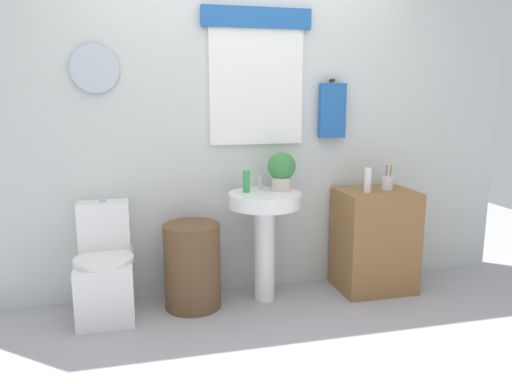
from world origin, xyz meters
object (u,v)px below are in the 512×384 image
at_px(lotion_bottle, 368,180).
at_px(toothbrush_cup, 388,182).
at_px(laundry_hamper, 192,266).
at_px(toilet, 106,272).
at_px(pedestal_sink, 265,220).
at_px(wooden_cabinet, 374,240).
at_px(potted_plant, 282,169).
at_px(soap_bottle, 246,181).

relative_size(lotion_bottle, toothbrush_cup, 0.97).
bearing_deg(laundry_hamper, toilet, 176.52).
distance_m(lotion_bottle, toothbrush_cup, 0.21).
relative_size(toilet, laundry_hamper, 1.29).
distance_m(toilet, pedestal_sink, 1.14).
bearing_deg(laundry_hamper, toothbrush_cup, 0.77).
bearing_deg(pedestal_sink, wooden_cabinet, 0.00).
bearing_deg(wooden_cabinet, potted_plant, 175.23).
height_order(wooden_cabinet, soap_bottle, soap_bottle).
bearing_deg(soap_bottle, toothbrush_cup, -1.60).
height_order(potted_plant, lotion_bottle, potted_plant).
relative_size(soap_bottle, potted_plant, 0.57).
distance_m(potted_plant, lotion_bottle, 0.64).
distance_m(laundry_hamper, pedestal_sink, 0.59).
bearing_deg(toilet, potted_plant, 1.15).
xyz_separation_m(soap_bottle, lotion_bottle, (0.88, -0.09, -0.01)).
relative_size(laundry_hamper, lotion_bottle, 3.32).
bearing_deg(potted_plant, toothbrush_cup, -2.81).
distance_m(pedestal_sink, wooden_cabinet, 0.88).
bearing_deg(potted_plant, pedestal_sink, -156.80).
relative_size(potted_plant, lotion_bottle, 1.54).
bearing_deg(toilet, lotion_bottle, -2.32).
distance_m(laundry_hamper, toothbrush_cup, 1.56).
bearing_deg(toothbrush_cup, lotion_bottle, -162.78).
bearing_deg(lotion_bottle, pedestal_sink, 177.00).
distance_m(pedestal_sink, toothbrush_cup, 0.98).
bearing_deg(pedestal_sink, potted_plant, 23.20).
distance_m(wooden_cabinet, soap_bottle, 1.09).
relative_size(potted_plant, toothbrush_cup, 1.49).
bearing_deg(wooden_cabinet, pedestal_sink, 180.00).
relative_size(toilet, toothbrush_cup, 4.15).
height_order(laundry_hamper, pedestal_sink, pedestal_sink).
height_order(wooden_cabinet, toothbrush_cup, toothbrush_cup).
xyz_separation_m(laundry_hamper, pedestal_sink, (0.52, 0.00, 0.29)).
xyz_separation_m(toilet, potted_plant, (1.24, 0.02, 0.65)).
relative_size(soap_bottle, lotion_bottle, 0.87).
distance_m(soap_bottle, potted_plant, 0.27).
bearing_deg(soap_bottle, potted_plant, 2.20).
bearing_deg(toothbrush_cup, pedestal_sink, -178.81).
xyz_separation_m(toilet, pedestal_sink, (1.10, -0.04, 0.30)).
distance_m(soap_bottle, lotion_bottle, 0.89).
relative_size(toilet, wooden_cabinet, 1.01).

